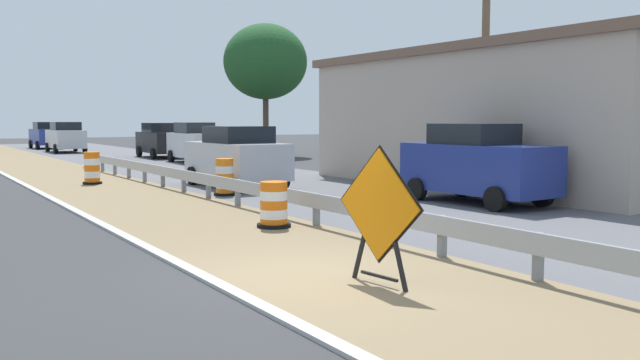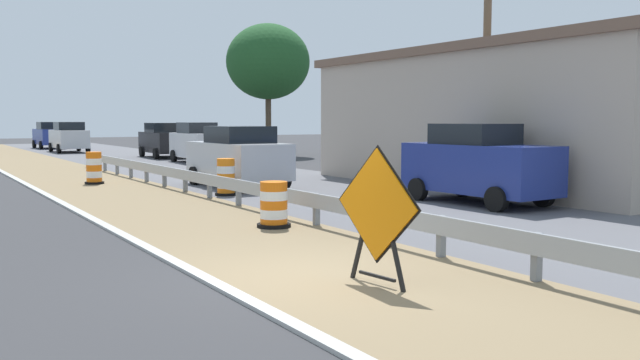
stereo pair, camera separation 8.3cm
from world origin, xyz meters
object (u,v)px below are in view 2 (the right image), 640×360
Objects in this scene: utility_pole_near at (487,48)px; car_lead_near_lane at (238,156)px; traffic_barrel_close at (226,179)px; car_lead_far_lane at (50,135)px; warning_sign_diamond at (377,210)px; car_mid_far_lane at (164,140)px; traffic_barrel_mid at (94,169)px; car_distant_a at (198,143)px; traffic_barrel_nearest at (274,207)px; car_trailing_far_lane at (69,137)px; car_trailing_near_lane at (478,164)px.

car_lead_near_lane is at bearing 133.81° from utility_pole_near.
traffic_barrel_close is 37.91m from car_lead_far_lane.
warning_sign_diamond is 0.42× the size of car_mid_far_lane.
car_lead_far_lane is at bearing 87.56° from traffic_barrel_close.
utility_pole_near is at bearing -44.72° from traffic_barrel_mid.
car_mid_far_lane is (3.68, 18.55, 0.01)m from car_lead_near_lane.
warning_sign_diamond is 0.42× the size of car_distant_a.
traffic_barrel_nearest is 8.91m from car_lead_near_lane.
traffic_barrel_close is 8.92m from utility_pole_near.
traffic_barrel_mid is at bearing 135.28° from utility_pole_near.
car_mid_far_lane is 1.00× the size of car_distant_a.
car_lead_near_lane is 28.42m from car_trailing_far_lane.
traffic_barrel_close is 0.26× the size of car_lead_far_lane.
car_mid_far_lane is at bearing -179.18° from car_distant_a.
warning_sign_diamond is 17.23m from traffic_barrel_mid.
traffic_barrel_mid is (-2.53, 5.81, 0.01)m from traffic_barrel_close.
car_mid_far_lane reaches higher than traffic_barrel_nearest.
car_trailing_near_lane is at bearing -174.08° from car_trailing_far_lane.
utility_pole_near is (9.82, 7.71, 3.43)m from warning_sign_diamond.
car_lead_far_lane reaches higher than car_lead_near_lane.
traffic_barrel_nearest is 6.74m from car_trailing_near_lane.
car_trailing_near_lane is at bearing -55.98° from traffic_barrel_mid.
traffic_barrel_nearest is 0.22× the size of car_trailing_near_lane.
car_distant_a is (3.38, -15.66, 0.01)m from car_trailing_far_lane.
warning_sign_diamond is 12.95m from utility_pole_near.
car_lead_near_lane is 0.99× the size of car_trailing_far_lane.
car_lead_far_lane reaches higher than car_mid_far_lane.
car_distant_a is at bearing 96.40° from utility_pole_near.
car_lead_near_lane is 0.98× the size of car_distant_a.
utility_pole_near is (5.65, -5.89, 3.45)m from car_lead_near_lane.
traffic_barrel_mid is at bearing 170.97° from car_trailing_far_lane.
car_trailing_far_lane is at bearing 80.55° from traffic_barrel_mid.
car_mid_far_lane is at bearing 76.01° from traffic_barrel_nearest.
warning_sign_diamond is 14.23m from car_lead_near_lane.
car_trailing_far_lane is at bearing -1.31° from car_lead_near_lane.
car_mid_far_lane is at bearing -160.01° from car_trailing_far_lane.
traffic_barrel_mid is 0.25× the size of car_trailing_far_lane.
traffic_barrel_nearest is at bearing -12.03° from car_mid_far_lane.
car_trailing_far_lane is (-0.02, -7.27, 0.01)m from car_lead_far_lane.
utility_pole_near is at bearing 129.29° from car_trailing_near_lane.
car_lead_near_lane is 18.92m from car_mid_far_lane.
car_lead_far_lane reaches higher than warning_sign_diamond.
car_trailing_near_lane reaches higher than car_mid_far_lane.
warning_sign_diamond is 1.75× the size of traffic_barrel_close.
car_lead_far_lane is at bearing 0.27° from car_trailing_far_lane.
traffic_barrel_nearest is 27.74m from car_mid_far_lane.
car_distant_a reaches higher than traffic_barrel_nearest.
car_distant_a is at bearing -167.39° from car_trailing_far_lane.
warning_sign_diamond is at bearing -103.56° from traffic_barrel_close.
traffic_barrel_nearest is 0.88× the size of traffic_barrel_close.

